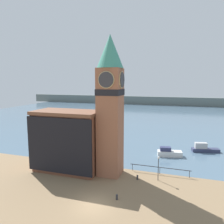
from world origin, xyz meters
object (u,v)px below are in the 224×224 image
mooring_bollard_near (137,177)px  clock_tower (110,103)px  pier_building (67,141)px  boat_far (204,149)px  lamp_post (158,163)px  mooring_bollard_far (117,197)px  boat_near (169,153)px

mooring_bollard_near → clock_tower: bearing=171.1°
pier_building → boat_far: (21.80, 16.54, -4.18)m
lamp_post → mooring_bollard_far: bearing=-121.4°
clock_tower → mooring_bollard_near: (4.41, -0.69, -10.73)m
pier_building → boat_far: size_ratio=1.93×
clock_tower → pier_building: 9.41m
mooring_bollard_near → mooring_bollard_far: (-1.31, -6.16, 0.00)m
boat_near → boat_far: (6.63, 4.87, -0.00)m
pier_building → boat_near: pier_building is taller
clock_tower → mooring_bollard_far: 13.10m
pier_building → boat_far: bearing=37.2°
boat_near → mooring_bollard_near: size_ratio=6.79×
boat_far → mooring_bollard_near: bearing=-134.6°
mooring_bollard_far → pier_building: bearing=148.2°
clock_tower → boat_far: 24.14m
clock_tower → pier_building: bearing=-175.3°
clock_tower → mooring_bollard_far: size_ratio=29.53×
clock_tower → boat_far: bearing=47.2°
pier_building → mooring_bollard_near: pier_building is taller
pier_building → lamp_post: bearing=2.4°
pier_building → mooring_bollard_near: (11.41, -0.11, -4.47)m
pier_building → boat_near: bearing=37.6°
pier_building → mooring_bollard_near: size_ratio=15.19×
mooring_bollard_near → boat_far: bearing=58.0°
boat_far → mooring_bollard_far: boat_far is taller
clock_tower → mooring_bollard_far: (3.10, -6.85, -10.73)m
mooring_bollard_far → boat_near: bearing=74.2°
pier_building → mooring_bollard_far: bearing=-31.8°
boat_far → mooring_bollard_near: size_ratio=7.86×
mooring_bollard_near → lamp_post: size_ratio=0.20×
boat_far → mooring_bollard_near: boat_far is taller
lamp_post → mooring_bollard_near: bearing=-166.3°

